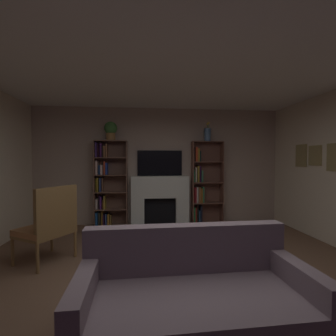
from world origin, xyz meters
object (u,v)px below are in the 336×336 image
Objects in this scene: fireplace at (160,199)px; vase_with_flowers at (207,135)px; couch at (195,307)px; coffee_table at (181,263)px; tv at (160,163)px; bookshelf_right at (203,184)px; potted_plant at (111,130)px; bookshelf_left at (107,185)px; armchair at (49,224)px.

vase_with_flowers is at bearing -1.53° from fireplace.
couch reaches higher than coffee_table.
coffee_table is (0.00, 0.75, 0.06)m from couch.
tv is 4.07m from couch.
bookshelf_right reaches higher than fireplace.
vase_with_flowers is (2.22, -0.00, -0.08)m from potted_plant.
potted_plant is (0.09, -0.03, 1.24)m from bookshelf_left.
vase_with_flowers is at bearing -27.92° from bookshelf_right.
coffee_table is (-1.02, -3.09, -0.57)m from bookshelf_right.
fireplace is 3.37× the size of potted_plant.
tv reaches higher than armchair.
potted_plant is 0.38× the size of armchair.
potted_plant reaches higher than bookshelf_left.
potted_plant is (-1.11, -0.03, 1.57)m from fireplace.
armchair is (-1.77, -2.11, -0.86)m from tv.
tv is 0.54× the size of bookshelf_right.
fireplace is 2.68m from armchair.
potted_plant is at bearing 106.34° from couch.
tv is 2.45× the size of potted_plant.
potted_plant is 0.47× the size of coffee_table.
bookshelf_left is 4.24× the size of vase_with_flowers.
bookshelf_right is at bearing 0.44° from bookshelf_left.
armchair is at bearing 134.43° from couch.
bookshelf_left is (-1.20, -0.09, -0.50)m from tv.
potted_plant is 3.71m from coffee_table.
bookshelf_right reaches higher than tv.
fireplace reaches higher than coffee_table.
armchair is 1.23× the size of coffee_table.
tv is at bearing 90.00° from fireplace.
bookshelf_left reaches higher than tv.
vase_with_flowers reaches higher than bookshelf_left.
bookshelf_right is at bearing 152.08° from vase_with_flowers.
bookshelf_left is 1.24m from potted_plant.
fireplace is at bearing -178.85° from bookshelf_right.
coffee_table is (1.11, -3.04, -1.82)m from potted_plant.
tv is 1.30m from vase_with_flowers.
bookshelf_right is 4.02m from couch.
vase_with_flowers is at bearing 69.92° from coffee_table.
fireplace is 3.83m from couch.
bookshelf_right is 2.13× the size of coffee_table.
vase_with_flowers is 3.67m from coffee_table.
tv is (0.00, 0.09, 0.82)m from fireplace.
fireplace is 3.08m from coffee_table.
bookshelf_left is 2.22m from bookshelf_right.
tv is at bearing 6.16° from potted_plant.
couch is (-1.11, -3.79, -1.80)m from vase_with_flowers.
potted_plant is 4.37m from couch.
coffee_table is at bearing -30.73° from armchair.
potted_plant reaches higher than coffee_table.
vase_with_flowers is 0.24× the size of couch.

